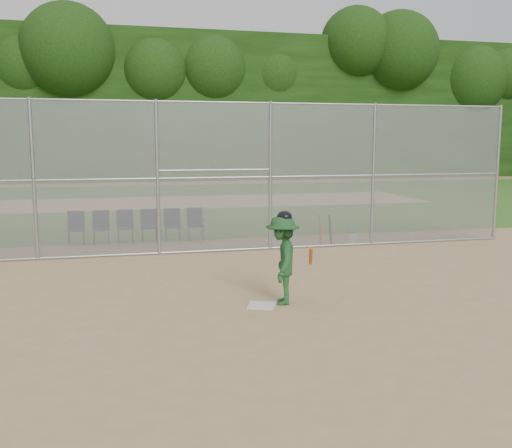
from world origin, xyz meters
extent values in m
plane|color=tan|center=(0.00, 0.00, 0.00)|extent=(100.00, 100.00, 0.00)
plane|color=#33611D|center=(0.00, 18.00, 0.01)|extent=(100.00, 100.00, 0.00)
plane|color=tan|center=(0.00, 18.00, 0.01)|extent=(24.00, 24.00, 0.00)
cube|color=gray|center=(0.00, 5.00, 2.00)|extent=(16.00, 0.02, 4.00)
cylinder|color=#9EA3A8|center=(8.00, 5.00, 2.00)|extent=(0.09, 0.09, 4.00)
cylinder|color=#9EA3A8|center=(0.00, 5.00, 3.95)|extent=(16.00, 0.05, 0.05)
cube|color=black|center=(0.00, 35.00, 5.50)|extent=(80.00, 5.00, 11.00)
cube|color=silver|center=(-0.54, -0.17, 0.01)|extent=(0.61, 0.61, 0.02)
imported|color=#1D4A21|center=(-0.14, -0.10, 0.81)|extent=(0.88, 1.18, 1.63)
ellipsoid|color=black|center=(-0.14, -0.10, 1.60)|extent=(0.27, 0.30, 0.23)
cylinder|color=#C84E12|center=(0.26, -0.50, 0.95)|extent=(0.31, 0.75, 0.48)
cylinder|color=white|center=(3.52, 5.28, 0.17)|extent=(0.28, 0.28, 0.34)
cylinder|color=#265FA8|center=(3.52, 5.28, 0.36)|extent=(0.30, 0.30, 0.04)
cylinder|color=#D84C14|center=(2.62, 5.47, 0.42)|extent=(0.06, 0.22, 0.85)
cylinder|color=black|center=(2.92, 5.47, 0.42)|extent=(0.06, 0.25, 0.84)
camera|label=1|loc=(-2.98, -9.84, 2.94)|focal=40.00mm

